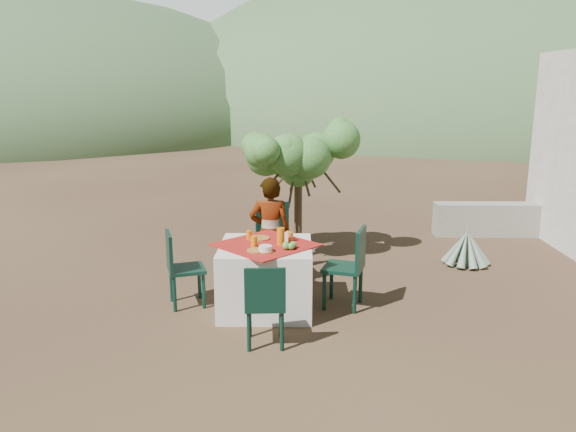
% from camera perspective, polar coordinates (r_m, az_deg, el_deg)
% --- Properties ---
extents(ground, '(160.00, 160.00, 0.00)m').
position_cam_1_polar(ground, '(6.34, 1.15, -9.93)').
color(ground, '#362018').
rests_on(ground, ground).
extents(table, '(1.30, 1.30, 0.76)m').
position_cam_1_polar(table, '(6.36, -2.27, -6.18)').
color(table, white).
rests_on(table, ground).
extents(chair_far, '(0.56, 0.56, 0.97)m').
position_cam_1_polar(chair_far, '(7.38, -1.38, -2.11)').
color(chair_far, black).
rests_on(chair_far, ground).
extents(chair_near, '(0.41, 0.41, 0.84)m').
position_cam_1_polar(chair_near, '(5.43, -2.34, -8.71)').
color(chair_near, black).
rests_on(chair_near, ground).
extents(chair_left, '(0.51, 0.51, 0.88)m').
position_cam_1_polar(chair_left, '(6.52, -10.95, -4.94)').
color(chair_left, black).
rests_on(chair_left, ground).
extents(chair_right, '(0.54, 0.54, 0.93)m').
position_cam_1_polar(chair_right, '(6.40, 6.34, -4.84)').
color(chair_right, black).
rests_on(chair_right, ground).
extents(person, '(0.52, 0.34, 1.41)m').
position_cam_1_polar(person, '(6.92, -1.83, -1.77)').
color(person, '#8C6651').
rests_on(person, ground).
extents(shrub_tree, '(1.50, 1.48, 1.77)m').
position_cam_1_polar(shrub_tree, '(8.06, 1.45, 5.42)').
color(shrub_tree, '#4C3B26').
rests_on(shrub_tree, ground).
extents(agave, '(0.66, 0.67, 0.71)m').
position_cam_1_polar(agave, '(8.31, 17.67, -3.15)').
color(agave, slate).
rests_on(agave, ground).
extents(stone_wall, '(2.60, 0.35, 0.55)m').
position_cam_1_polar(stone_wall, '(10.17, 21.82, -0.33)').
color(stone_wall, gray).
rests_on(stone_wall, ground).
extents(hill_near_left, '(40.00, 40.00, 16.00)m').
position_cam_1_polar(hill_near_left, '(40.16, -25.97, 8.39)').
color(hill_near_left, '#33512D').
rests_on(hill_near_left, ground).
extents(hill_near_right, '(48.00, 48.00, 20.00)m').
position_cam_1_polar(hill_near_right, '(43.60, 17.16, 9.41)').
color(hill_near_right, '#33512D').
rests_on(hill_near_right, ground).
extents(hill_far_center, '(60.00, 60.00, 24.00)m').
position_cam_1_polar(hill_far_center, '(58.02, -3.07, 10.79)').
color(hill_far_center, slate).
rests_on(hill_far_center, ground).
extents(plate_far, '(0.25, 0.25, 0.01)m').
position_cam_1_polar(plate_far, '(6.47, -2.95, -2.26)').
color(plate_far, '#915C27').
rests_on(plate_far, table).
extents(plate_near, '(0.20, 0.20, 0.01)m').
position_cam_1_polar(plate_near, '(6.00, -3.26, -3.51)').
color(plate_near, '#915C27').
rests_on(plate_near, table).
extents(glass_far, '(0.06, 0.06, 0.10)m').
position_cam_1_polar(glass_far, '(6.43, -3.97, -1.95)').
color(glass_far, orange).
rests_on(glass_far, table).
extents(glass_near, '(0.07, 0.07, 0.12)m').
position_cam_1_polar(glass_near, '(6.14, -3.48, -2.61)').
color(glass_near, orange).
rests_on(glass_near, table).
extents(juice_pitcher, '(0.09, 0.09, 0.19)m').
position_cam_1_polar(juice_pitcher, '(6.20, -0.74, -2.08)').
color(juice_pitcher, orange).
rests_on(juice_pitcher, table).
extents(bowl_plate, '(0.17, 0.17, 0.01)m').
position_cam_1_polar(bowl_plate, '(5.97, -2.31, -3.59)').
color(bowl_plate, '#915C27').
rests_on(bowl_plate, table).
extents(white_bowl, '(0.15, 0.15, 0.05)m').
position_cam_1_polar(white_bowl, '(5.96, -2.31, -3.29)').
color(white_bowl, white).
rests_on(white_bowl, bowl_plate).
extents(jar_left, '(0.07, 0.07, 0.11)m').
position_cam_1_polar(jar_left, '(6.34, 0.23, -2.12)').
color(jar_left, orange).
rests_on(jar_left, table).
extents(jar_right, '(0.06, 0.06, 0.09)m').
position_cam_1_polar(jar_right, '(6.43, 0.01, -1.96)').
color(jar_right, orange).
rests_on(jar_right, table).
extents(napkin_holder, '(0.09, 0.07, 0.10)m').
position_cam_1_polar(napkin_holder, '(6.35, 0.02, -2.13)').
color(napkin_holder, white).
rests_on(napkin_holder, table).
extents(fruit_cluster, '(0.15, 0.14, 0.08)m').
position_cam_1_polar(fruit_cluster, '(6.05, 0.11, -3.02)').
color(fruit_cluster, '#4F9235').
rests_on(fruit_cluster, table).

